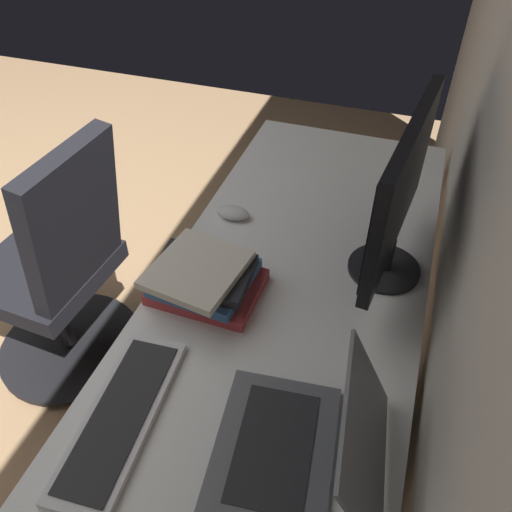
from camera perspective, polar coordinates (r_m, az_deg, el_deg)
desk at (r=1.35m, az=2.03°, el=-9.45°), size 2.06×0.71×0.73m
drawer_pedestal at (r=1.56m, az=1.59°, el=-19.69°), size 0.40×0.51×0.69m
monitor_primary at (r=1.32m, az=15.64°, el=6.78°), size 0.55×0.20×0.46m
laptop_left at (r=1.07m, az=5.84°, el=-19.99°), size 0.36×0.37×0.22m
keyboard_main at (r=1.18m, az=-14.74°, el=-16.76°), size 0.43×0.17×0.02m
mouse_main at (r=1.62m, az=-2.56°, el=4.80°), size 0.06×0.10×0.03m
book_stack_near at (r=1.35m, az=-5.81°, el=-2.43°), size 0.28×0.28×0.11m
office_chair at (r=1.94m, az=-20.84°, el=-2.21°), size 0.56×0.57×0.97m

